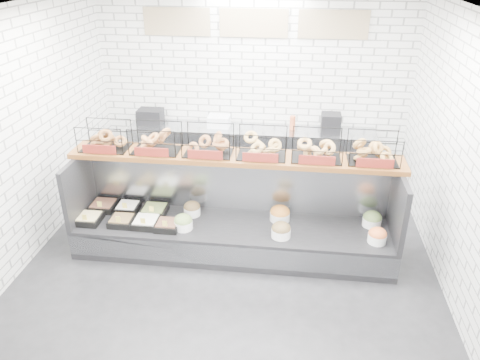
# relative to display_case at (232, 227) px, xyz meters

# --- Properties ---
(ground) EXTENTS (5.50, 5.50, 0.00)m
(ground) POSITION_rel_display_case_xyz_m (0.02, -0.34, -0.33)
(ground) COLOR black
(ground) RESTS_ON ground
(room_shell) EXTENTS (5.02, 5.51, 3.01)m
(room_shell) POSITION_rel_display_case_xyz_m (0.02, 0.26, 1.73)
(room_shell) COLOR white
(room_shell) RESTS_ON ground
(display_case) EXTENTS (4.00, 0.90, 1.20)m
(display_case) POSITION_rel_display_case_xyz_m (0.00, 0.00, 0.00)
(display_case) COLOR black
(display_case) RESTS_ON ground
(bagel_shelf) EXTENTS (4.10, 0.50, 0.40)m
(bagel_shelf) POSITION_rel_display_case_xyz_m (0.02, 0.17, 1.06)
(bagel_shelf) COLOR #532D11
(bagel_shelf) RESTS_ON display_case
(prep_counter) EXTENTS (4.00, 0.60, 1.20)m
(prep_counter) POSITION_rel_display_case_xyz_m (0.01, 2.09, 0.14)
(prep_counter) COLOR #93969B
(prep_counter) RESTS_ON ground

